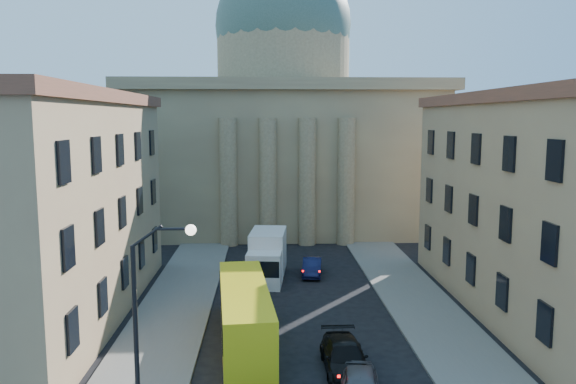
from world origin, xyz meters
name	(u,v)px	position (x,y,z in m)	size (l,w,h in m)	color
sidewalk_left	(160,339)	(-8.50, 18.00, 0.07)	(5.00, 60.00, 0.15)	#625F5A
sidewalk_right	(445,334)	(8.50, 18.00, 0.07)	(5.00, 60.00, 0.15)	#625F5A
church	(284,127)	(0.00, 55.47, 11.88)	(68.02, 28.76, 36.60)	#766148
building_left	(34,206)	(-17.00, 22.00, 7.42)	(11.60, 26.60, 14.70)	tan
building_right	(557,203)	(17.00, 22.00, 7.42)	(11.60, 26.60, 14.70)	tan
street_lamp	(148,311)	(-6.97, 8.00, 5.29)	(2.62, 0.44, 8.83)	black
car_right_mid	(345,358)	(1.79, 13.37, 0.79)	(2.20, 5.42, 1.57)	black
car_right_distant	(312,267)	(1.59, 31.39, 0.72)	(1.52, 4.36, 1.44)	black
city_bus	(244,312)	(-3.50, 17.55, 1.78)	(3.74, 11.93, 3.31)	yellow
box_truck	(267,257)	(-2.15, 30.49, 1.79)	(3.35, 7.10, 3.77)	silver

